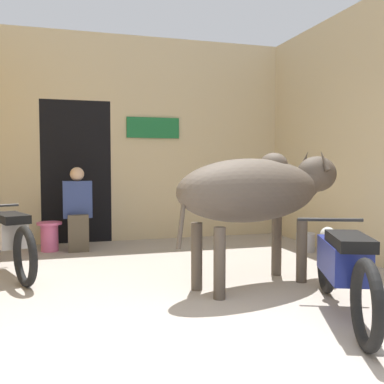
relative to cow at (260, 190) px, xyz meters
name	(u,v)px	position (x,y,z in m)	size (l,w,h in m)	color
ground_plane	(240,360)	(-0.87, -1.59, -0.96)	(30.00, 30.00, 0.00)	#9E9389
wall_back_with_doorway	(108,151)	(-1.16, 3.29, 0.48)	(5.16, 0.93, 3.26)	#C6B289
wall_right_with_door	(368,134)	(1.80, 0.67, 0.65)	(0.22, 4.63, 3.26)	#C6B289
cow	(260,190)	(0.00, 0.00, 0.00)	(2.14, 1.14, 1.38)	#4C4238
motorcycle_near	(343,265)	(0.23, -1.08, -0.54)	(0.88, 1.83, 0.73)	black
motorcycle_far	(6,237)	(-2.51, 1.19, -0.54)	(0.84, 1.86, 0.74)	black
shopkeeper_seated	(78,207)	(-1.69, 2.40, -0.35)	(0.40, 0.33, 1.18)	brown
plastic_stool	(50,236)	(-2.08, 2.44, -0.74)	(0.34, 0.34, 0.41)	#DB6093
bucket	(306,242)	(1.37, 1.39, -0.83)	(0.26, 0.26, 0.26)	#A8A8B2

